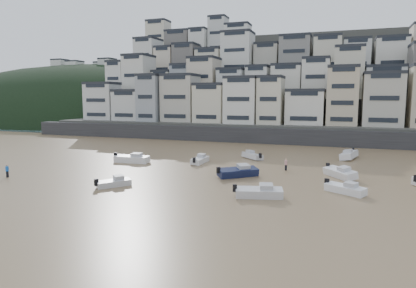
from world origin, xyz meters
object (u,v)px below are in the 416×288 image
at_px(boat_b, 345,187).
at_px(boat_e, 340,172).
at_px(boat_a, 259,191).
at_px(boat_i, 349,154).
at_px(person_pink, 286,165).
at_px(boat_j, 114,182).
at_px(boat_c, 238,171).
at_px(boat_h, 252,155).
at_px(person_blue, 7,171).
at_px(boat_k, 132,157).
at_px(boat_f, 200,159).

bearing_deg(boat_b, boat_e, 125.51).
distance_m(boat_a, boat_i, 31.01).
bearing_deg(person_pink, boat_b, -53.30).
bearing_deg(boat_a, boat_j, 167.99).
bearing_deg(boat_b, boat_c, -165.95).
xyz_separation_m(boat_h, person_blue, (-27.30, -25.44, 0.17)).
bearing_deg(boat_i, boat_k, -51.04).
xyz_separation_m(boat_c, boat_e, (12.82, 4.16, -0.03)).
distance_m(boat_b, boat_k, 33.62).
bearing_deg(person_pink, boat_f, 174.37).
height_order(boat_e, boat_f, boat_e).
relative_size(boat_e, person_blue, 3.31).
relative_size(boat_f, person_pink, 2.99).
height_order(boat_i, person_blue, boat_i).
bearing_deg(boat_b, boat_j, -135.41).
height_order(boat_j, person_blue, person_blue).
relative_size(boat_c, person_blue, 3.45).
bearing_deg(boat_c, person_blue, 159.14).
distance_m(boat_e, boat_f, 21.59).
bearing_deg(boat_h, person_blue, 87.78).
relative_size(person_blue, person_pink, 1.00).
bearing_deg(boat_i, boat_c, -21.33).
distance_m(boat_a, boat_f, 21.64).
xyz_separation_m(boat_a, boat_i, (9.42, 29.54, 0.13)).
relative_size(boat_f, boat_i, 0.81).
height_order(boat_b, boat_h, boat_h).
xyz_separation_m(boat_i, person_blue, (-42.97, -30.92, -0.00)).
xyz_separation_m(boat_b, person_blue, (-42.16, -6.40, 0.20)).
bearing_deg(boat_a, person_blue, 167.05).
bearing_deg(boat_b, boat_a, -118.20).
distance_m(boat_f, person_blue, 27.46).
height_order(boat_f, boat_h, boat_f).
xyz_separation_m(boat_c, boat_f, (-8.44, 7.86, -0.11)).
xyz_separation_m(boat_c, boat_j, (-12.49, -10.23, -0.22)).
height_order(boat_e, boat_h, boat_e).
xyz_separation_m(boat_h, boat_j, (-11.04, -25.05, -0.10)).
distance_m(boat_b, boat_j, 26.59).
distance_m(boat_i, boat_k, 36.77).
bearing_deg(person_pink, person_blue, -153.40).
distance_m(person_blue, person_pink, 38.22).
bearing_deg(person_blue, boat_e, 19.57).
distance_m(boat_a, boat_h, 24.86).
distance_m(boat_a, boat_e, 15.62).
xyz_separation_m(boat_e, person_pink, (-7.40, 2.33, 0.09)).
distance_m(boat_i, boat_j, 40.57).
bearing_deg(person_pink, boat_j, -136.96).
height_order(boat_c, boat_j, boat_c).
bearing_deg(boat_b, person_pink, 158.21).
distance_m(boat_h, person_blue, 37.32).
distance_m(boat_c, person_pink, 8.46).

